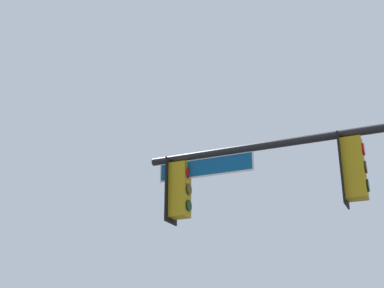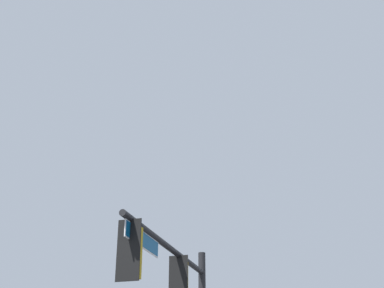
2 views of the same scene
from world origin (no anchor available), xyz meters
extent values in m
cylinder|color=black|center=(-5.80, -7.14, 5.28)|extent=(6.08, 0.68, 0.15)
cube|color=black|center=(-6.53, -7.07, 4.61)|extent=(0.07, 0.52, 1.30)
cube|color=#B79314|center=(-6.72, -7.06, 4.61)|extent=(0.39, 0.35, 1.10)
cylinder|color=#B79314|center=(-6.72, -7.06, 5.22)|extent=(0.04, 0.04, 0.12)
cylinder|color=red|center=(-6.91, -7.04, 4.94)|extent=(0.05, 0.22, 0.22)
cylinder|color=#392D05|center=(-6.91, -7.04, 4.61)|extent=(0.05, 0.22, 0.22)
cube|color=black|center=(-3.19, -7.36, 4.61)|extent=(0.07, 0.52, 1.30)
cube|color=#B79314|center=(-3.38, -7.35, 4.61)|extent=(0.39, 0.35, 1.10)
cylinder|color=#B79314|center=(-3.38, -7.35, 5.22)|extent=(0.04, 0.04, 0.12)
cylinder|color=red|center=(-3.58, -7.33, 4.94)|extent=(0.05, 0.22, 0.22)
cylinder|color=#392D05|center=(-3.58, -7.33, 4.61)|extent=(0.05, 0.22, 0.22)
cylinder|color=black|center=(-3.58, -7.33, 4.28)|extent=(0.05, 0.22, 0.22)
cube|color=#0A4C7F|center=(-3.93, -7.30, 5.02)|extent=(1.92, 0.21, 0.33)
cube|color=white|center=(-3.93, -7.30, 5.02)|extent=(1.98, 0.20, 0.39)
camera|label=1|loc=(-6.88, 2.21, 1.66)|focal=50.00mm
camera|label=2|loc=(7.25, -3.87, 1.85)|focal=50.00mm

